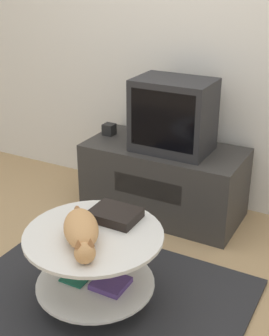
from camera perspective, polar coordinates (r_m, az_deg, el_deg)
ground_plane at (r=2.61m, az=-4.68°, el=-16.53°), size 12.00×12.00×0.00m
wall_back at (r=3.32m, az=8.91°, el=16.94°), size 8.00×0.05×2.60m
rug at (r=2.60m, az=-4.69°, el=-16.37°), size 1.50×1.28×0.02m
tv_stand at (r=3.34m, az=3.58°, el=-1.50°), size 1.11×0.53×0.51m
tv at (r=3.12m, az=4.73°, el=6.41°), size 0.51×0.35×0.48m
speaker at (r=3.46m, az=-3.11°, el=4.73°), size 0.08×0.08×0.08m
coffee_table at (r=2.44m, az=-4.83°, el=-10.98°), size 0.70×0.70×0.43m
dvd_box at (r=2.46m, az=-2.40°, el=-5.69°), size 0.25×0.20×0.05m
cat at (r=2.26m, az=-6.50°, el=-7.58°), size 0.37×0.43×0.13m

